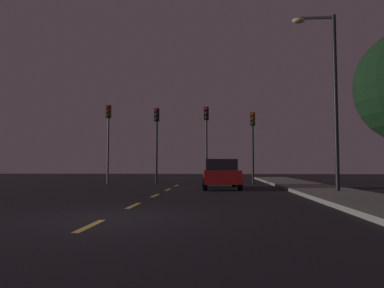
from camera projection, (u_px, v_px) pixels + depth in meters
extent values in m
plane|color=black|center=(158.00, 194.00, 15.62)|extent=(80.00, 80.00, 0.00)
cube|color=gray|center=(336.00, 194.00, 15.06)|extent=(3.00, 40.00, 0.15)
cube|color=#EACC4C|center=(90.00, 226.00, 7.46)|extent=(0.16, 1.60, 0.01)
cube|color=#EACC4C|center=(134.00, 206.00, 11.24)|extent=(0.16, 1.60, 0.01)
cube|color=#EACC4C|center=(155.00, 196.00, 15.02)|extent=(0.16, 1.60, 0.01)
cube|color=#EACC4C|center=(168.00, 190.00, 18.80)|extent=(0.16, 1.60, 0.01)
cube|color=#EACC4C|center=(177.00, 186.00, 22.59)|extent=(0.16, 1.60, 0.01)
cylinder|color=#4C4C51|center=(108.00, 144.00, 25.04)|extent=(0.14, 0.14, 5.44)
cube|color=#382D0C|center=(109.00, 112.00, 25.18)|extent=(0.32, 0.24, 0.90)
sphere|color=red|center=(108.00, 107.00, 25.03)|extent=(0.20, 0.20, 0.20)
sphere|color=#3F2D0C|center=(108.00, 111.00, 25.02)|extent=(0.20, 0.20, 0.20)
sphere|color=#0C3319|center=(108.00, 116.00, 25.00)|extent=(0.20, 0.20, 0.20)
cylinder|color=black|center=(157.00, 146.00, 24.78)|extent=(0.14, 0.14, 5.18)
cube|color=black|center=(157.00, 115.00, 24.91)|extent=(0.32, 0.24, 0.90)
sphere|color=red|center=(156.00, 110.00, 24.77)|extent=(0.20, 0.20, 0.20)
sphere|color=#3F2D0C|center=(156.00, 115.00, 24.75)|extent=(0.20, 0.20, 0.20)
sphere|color=#0C3319|center=(156.00, 119.00, 24.73)|extent=(0.20, 0.20, 0.20)
cylinder|color=#2D2D30|center=(206.00, 145.00, 24.53)|extent=(0.14, 0.14, 5.24)
cube|color=black|center=(206.00, 113.00, 24.66)|extent=(0.32, 0.24, 0.90)
sphere|color=red|center=(206.00, 109.00, 24.52)|extent=(0.20, 0.20, 0.20)
sphere|color=#3F2D0C|center=(206.00, 113.00, 24.50)|extent=(0.20, 0.20, 0.20)
sphere|color=#0C3319|center=(206.00, 118.00, 24.48)|extent=(0.20, 0.20, 0.20)
cylinder|color=black|center=(253.00, 148.00, 24.28)|extent=(0.14, 0.14, 4.82)
cube|color=#382D0C|center=(253.00, 119.00, 24.40)|extent=(0.32, 0.24, 0.90)
sphere|color=red|center=(253.00, 114.00, 24.26)|extent=(0.20, 0.20, 0.20)
sphere|color=#3F2D0C|center=(253.00, 119.00, 24.24)|extent=(0.20, 0.20, 0.20)
sphere|color=#0C3319|center=(253.00, 123.00, 24.22)|extent=(0.20, 0.20, 0.20)
cube|color=#B21919|center=(221.00, 176.00, 19.54)|extent=(2.08, 4.18, 0.68)
cube|color=black|center=(221.00, 165.00, 19.37)|extent=(1.73, 1.93, 0.58)
cylinder|color=black|center=(204.00, 182.00, 21.02)|extent=(0.26, 0.65, 0.64)
cylinder|color=black|center=(234.00, 182.00, 20.99)|extent=(0.26, 0.65, 0.64)
cylinder|color=black|center=(205.00, 184.00, 18.04)|extent=(0.26, 0.65, 0.64)
cylinder|color=black|center=(240.00, 184.00, 18.01)|extent=(0.26, 0.65, 0.64)
cylinder|color=black|center=(336.00, 103.00, 15.98)|extent=(0.18, 0.18, 7.97)
cube|color=#4C4C51|center=(316.00, 18.00, 16.27)|extent=(1.55, 0.10, 0.10)
ellipsoid|color=#F2D88C|center=(298.00, 21.00, 16.32)|extent=(0.56, 0.36, 0.24)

